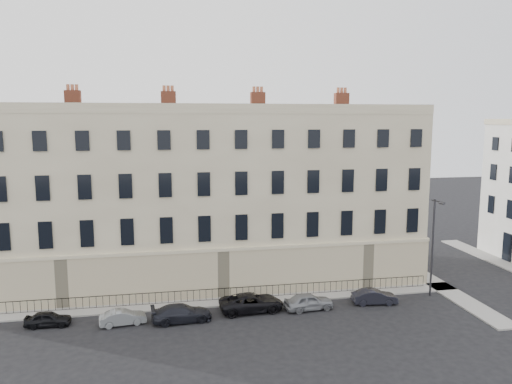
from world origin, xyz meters
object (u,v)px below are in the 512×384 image
(car_b, at_px, (123,317))
(car_f, at_px, (374,297))
(streetlamp, at_px, (433,243))
(car_e, at_px, (309,301))
(car_a, at_px, (48,319))
(car_c, at_px, (182,313))
(car_d, at_px, (251,303))

(car_b, relative_size, car_f, 0.92)
(streetlamp, bearing_deg, car_e, 175.08)
(car_a, bearing_deg, car_b, -96.76)
(car_e, bearing_deg, car_a, 83.35)
(car_e, bearing_deg, car_c, 87.47)
(car_b, distance_m, car_e, 13.91)
(car_d, bearing_deg, car_a, 86.69)
(streetlamp, bearing_deg, car_b, 172.83)
(car_b, relative_size, streetlamp, 0.40)
(car_a, distance_m, car_e, 19.12)
(car_e, relative_size, streetlamp, 0.46)
(car_a, relative_size, car_c, 0.72)
(car_c, relative_size, car_e, 1.15)
(car_a, relative_size, streetlamp, 0.38)
(car_a, distance_m, car_f, 24.60)
(car_c, height_order, car_f, car_c)
(car_a, bearing_deg, car_e, -90.18)
(car_c, bearing_deg, car_d, -84.05)
(car_e, bearing_deg, streetlamp, -90.17)
(car_a, xyz_separation_m, car_b, (5.20, -0.72, 0.00))
(car_f, bearing_deg, car_b, 98.03)
(car_b, bearing_deg, car_c, -101.40)
(car_b, relative_size, car_e, 0.86)
(car_b, distance_m, car_f, 19.40)
(car_f, bearing_deg, car_c, 99.14)
(car_b, xyz_separation_m, car_d, (9.50, 0.79, 0.14))
(car_f, distance_m, streetlamp, 6.69)
(car_a, distance_m, car_d, 14.70)
(car_b, distance_m, car_d, 9.53)
(car_a, height_order, car_e, car_e)
(car_a, xyz_separation_m, car_f, (24.60, -0.24, 0.05))
(car_d, bearing_deg, streetlamp, -91.79)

